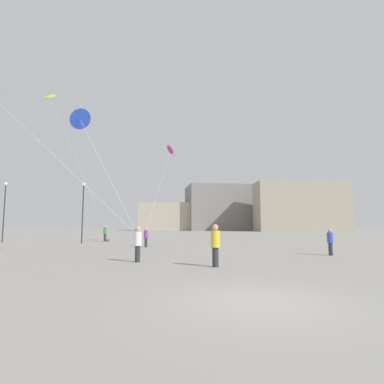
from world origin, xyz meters
name	(u,v)px	position (x,y,z in m)	size (l,w,h in m)	color
ground_plane	(258,301)	(0.00, 0.00, 0.00)	(300.00, 300.00, 0.00)	gray
person_in_green	(105,232)	(-9.00, 27.36, 0.98)	(0.39, 0.39, 1.79)	#2D2D33
person_in_blue	(330,241)	(7.68, 10.63, 0.88)	(0.35, 0.35, 1.61)	#2D2D33
person_in_yellow	(215,243)	(-0.06, 6.13, 1.02)	(0.41, 0.41, 1.86)	#2D2D33
person_in_white	(138,242)	(-3.65, 8.19, 0.96)	(0.38, 0.38, 1.76)	#2D2D33
person_in_purple	(146,236)	(-3.93, 18.46, 0.87)	(0.35, 0.35, 1.59)	#2D2D33
kite_cobalt_diamond	(80,119)	(-7.37, 10.54, 8.04)	(4.49, 3.12, 7.35)	blue
kite_magenta_diamond	(171,150)	(-1.91, 23.76, 9.50)	(2.55, 5.97, 8.75)	#D12899
kite_lime_diamond	(51,97)	(-14.07, 23.50, 14.71)	(5.78, 4.47, 13.99)	#8CD12D
building_left_hall	(171,217)	(-1.00, 91.40, 4.33)	(20.42, 9.98, 8.66)	#B2A893
building_centre_hall	(226,208)	(17.00, 92.22, 7.19)	(26.27, 16.60, 14.39)	gray
building_right_hall	(301,207)	(35.00, 75.71, 6.85)	(25.43, 10.14, 13.69)	#A39984
lamppost_east	(83,203)	(-10.60, 24.03, 3.95)	(0.36, 0.36, 6.06)	#2D2D30
lamppost_west	(5,203)	(-19.28, 26.33, 4.10)	(0.36, 0.36, 6.32)	#2D2D30
handbag_beside_flyer	(108,240)	(-8.65, 27.46, 0.12)	(0.32, 0.14, 0.24)	brown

